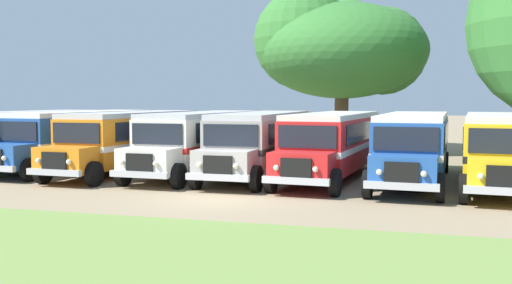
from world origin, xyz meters
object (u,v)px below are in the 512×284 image
parked_bus_slot_2 (132,138)px  parked_bus_slot_6 (414,144)px  parked_bus_slot_5 (333,142)px  parked_bus_slot_3 (201,139)px  parked_bus_slot_1 (80,136)px  broad_shade_tree (341,48)px  parked_bus_slot_4 (262,140)px  parked_bus_slot_0 (23,136)px  parked_bus_slot_7 (499,146)px

parked_bus_slot_2 → parked_bus_slot_6: size_ratio=1.00×
parked_bus_slot_5 → parked_bus_slot_6: size_ratio=1.00×
parked_bus_slot_6 → parked_bus_slot_3: bearing=-88.6°
parked_bus_slot_5 → parked_bus_slot_6: 3.41m
parked_bus_slot_1 → broad_shade_tree: bearing=142.6°
parked_bus_slot_3 → parked_bus_slot_6: 9.60m
parked_bus_slot_2 → parked_bus_slot_5: same height
parked_bus_slot_4 → parked_bus_slot_6: size_ratio=0.99×
parked_bus_slot_4 → parked_bus_slot_0: bearing=-86.7°
parked_bus_slot_2 → parked_bus_slot_4: size_ratio=1.00×
parked_bus_slot_5 → parked_bus_slot_6: bearing=90.5°
parked_bus_slot_3 → parked_bus_slot_7: 12.85m
parked_bus_slot_3 → parked_bus_slot_7: (12.84, -0.58, 0.00)m
parked_bus_slot_7 → parked_bus_slot_6: bearing=-88.9°
parked_bus_slot_4 → parked_bus_slot_6: 6.70m
parked_bus_slot_2 → parked_bus_slot_6: 13.01m
parked_bus_slot_2 → parked_bus_slot_1: bearing=-96.5°
parked_bus_slot_0 → parked_bus_slot_2: same height
parked_bus_slot_2 → parked_bus_slot_7: bearing=92.0°
parked_bus_slot_1 → parked_bus_slot_2: 3.20m
parked_bus_slot_1 → parked_bus_slot_5: 12.77m
parked_bus_slot_1 → parked_bus_slot_6: same height
parked_bus_slot_0 → parked_bus_slot_1: (2.84, 0.67, 0.00)m
parked_bus_slot_2 → parked_bus_slot_6: bearing=92.8°
parked_bus_slot_2 → parked_bus_slot_3: same height
parked_bus_slot_1 → broad_shade_tree: broad_shade_tree is taller
parked_bus_slot_3 → parked_bus_slot_6: size_ratio=1.00×
parked_bus_slot_4 → parked_bus_slot_7: same height
parked_bus_slot_0 → parked_bus_slot_5: size_ratio=1.00×
parked_bus_slot_6 → parked_bus_slot_7: (3.24, -0.22, 0.00)m
parked_bus_slot_3 → parked_bus_slot_5: same height
parked_bus_slot_0 → broad_shade_tree: broad_shade_tree is taller
parked_bus_slot_6 → parked_bus_slot_7: bearing=89.5°
parked_bus_slot_0 → parked_bus_slot_6: size_ratio=1.00×
parked_bus_slot_1 → parked_bus_slot_6: 16.18m
parked_bus_slot_6 → parked_bus_slot_7: same height
parked_bus_slot_5 → parked_bus_slot_0: bearing=-83.8°
parked_bus_slot_0 → parked_bus_slot_7: 22.25m
parked_bus_slot_3 → parked_bus_slot_7: bearing=90.1°
parked_bus_slot_0 → parked_bus_slot_2: size_ratio=1.00×
parked_bus_slot_5 → parked_bus_slot_2: bearing=-83.9°
parked_bus_slot_3 → parked_bus_slot_4: same height
parked_bus_slot_5 → broad_shade_tree: 14.01m
parked_bus_slot_2 → parked_bus_slot_6: (13.01, -0.03, 0.00)m
parked_bus_slot_0 → parked_bus_slot_6: bearing=94.9°
parked_bus_slot_1 → broad_shade_tree: 17.78m
parked_bus_slot_1 → parked_bus_slot_5: size_ratio=1.00×
parked_bus_slot_0 → parked_bus_slot_1: same height
parked_bus_slot_4 → parked_bus_slot_7: size_ratio=0.99×
parked_bus_slot_1 → parked_bus_slot_3: size_ratio=1.01×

